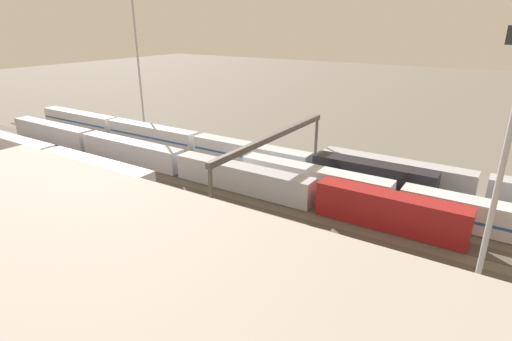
{
  "coord_description": "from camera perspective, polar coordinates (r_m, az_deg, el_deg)",
  "views": [
    {
      "loc": [
        -34.45,
        48.12,
        23.76
      ],
      "look_at": [
        -3.31,
        -0.19,
        2.5
      ],
      "focal_mm": 28.23,
      "sensor_mm": 36.0,
      "label": 1
    }
  ],
  "objects": [
    {
      "name": "ground_plane",
      "position": [
        63.77,
        -2.59,
        -1.6
      ],
      "size": [
        400.0,
        400.0,
        0.0
      ],
      "primitive_type": "plane",
      "color": "#60594F"
    },
    {
      "name": "track_bed_0",
      "position": [
        73.64,
        3.03,
        1.5
      ],
      "size": [
        140.0,
        2.8,
        0.12
      ],
      "primitive_type": "cube",
      "color": "#4C443D",
      "rests_on": "ground_plane"
    },
    {
      "name": "track_bed_1",
      "position": [
        69.59,
        0.97,
        0.38
      ],
      "size": [
        140.0,
        2.8,
        0.12
      ],
      "primitive_type": "cube",
      "color": "#4C443D",
      "rests_on": "ground_plane"
    },
    {
      "name": "track_bed_2",
      "position": [
        65.66,
        -1.33,
        -0.87
      ],
      "size": [
        140.0,
        2.8,
        0.12
      ],
      "primitive_type": "cube",
      "color": "#3D3833",
      "rests_on": "ground_plane"
    },
    {
      "name": "track_bed_3",
      "position": [
        61.89,
        -3.93,
        -2.27
      ],
      "size": [
        140.0,
        2.8,
        0.12
      ],
      "primitive_type": "cube",
      "color": "#4C443D",
      "rests_on": "ground_plane"
    },
    {
      "name": "track_bed_4",
      "position": [
        58.3,
        -6.86,
        -3.85
      ],
      "size": [
        140.0,
        2.8,
        0.12
      ],
      "primitive_type": "cube",
      "color": "#4C443D",
      "rests_on": "ground_plane"
    },
    {
      "name": "track_bed_5",
      "position": [
        54.93,
        -10.17,
        -5.61
      ],
      "size": [
        140.0,
        2.8,
        0.12
      ],
      "primitive_type": "cube",
      "color": "#3D3833",
      "rests_on": "ground_plane"
    },
    {
      "name": "train_on_track_1",
      "position": [
        78.84,
        -9.62,
        4.04
      ],
      "size": [
        90.6,
        3.06,
        4.4
      ],
      "color": "black",
      "rests_on": "ground_plane"
    },
    {
      "name": "train_on_track_2",
      "position": [
        56.11,
        19.33,
        -3.74
      ],
      "size": [
        47.2,
        3.06,
        3.8
      ],
      "color": "silver",
      "rests_on": "ground_plane"
    },
    {
      "name": "train_on_track_5",
      "position": [
        76.87,
        -27.06,
        1.59
      ],
      "size": [
        47.2,
        3.0,
        3.8
      ],
      "color": "silver",
      "rests_on": "ground_plane"
    },
    {
      "name": "train_on_track_3",
      "position": [
        67.96,
        -11.46,
        1.28
      ],
      "size": [
        90.6,
        3.0,
        4.4
      ],
      "color": "maroon",
      "rests_on": "ground_plane"
    },
    {
      "name": "train_on_track_0",
      "position": [
        64.42,
        29.39,
        -2.17
      ],
      "size": [
        47.2,
        3.0,
        3.8
      ],
      "color": "#A8AAB2",
      "rests_on": "ground_plane"
    },
    {
      "name": "light_mast_0",
      "position": [
        97.13,
        -16.67,
        17.57
      ],
      "size": [
        2.8,
        0.7,
        33.06
      ],
      "color": "#9EA0A5",
      "rests_on": "ground_plane"
    },
    {
      "name": "light_mast_1",
      "position": [
        33.21,
        31.91,
        2.47
      ],
      "size": [
        2.8,
        0.7,
        23.57
      ],
      "color": "#9EA0A5",
      "rests_on": "ground_plane"
    },
    {
      "name": "signal_gantry",
      "position": [
        57.94,
        2.59,
        4.03
      ],
      "size": [
        0.7,
        30.0,
        8.8
      ],
      "color": "#4C4742",
      "rests_on": "ground_plane"
    },
    {
      "name": "maintenance_shed",
      "position": [
        28.75,
        -20.53,
        -20.29
      ],
      "size": [
        49.96,
        19.21,
        11.29
      ],
      "primitive_type": "cube",
      "color": "#9E9389",
      "rests_on": "ground_plane"
    }
  ]
}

